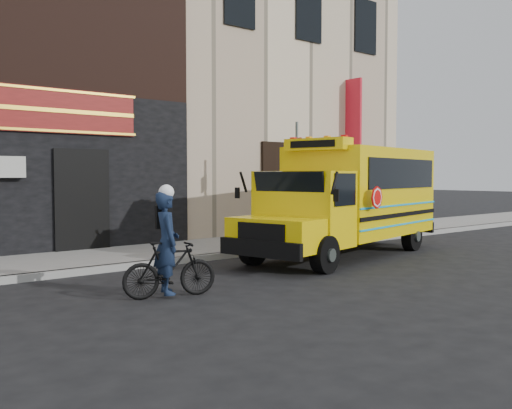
{
  "coord_description": "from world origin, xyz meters",
  "views": [
    {
      "loc": [
        -9.02,
        -8.7,
        2.07
      ],
      "look_at": [
        -0.32,
        1.85,
        1.35
      ],
      "focal_mm": 40.0,
      "sensor_mm": 36.0,
      "label": 1
    }
  ],
  "objects_px": {
    "bicycle": "(170,269)",
    "cyclist": "(167,246)",
    "school_bus": "(350,196)",
    "sign_pole": "(297,179)"
  },
  "relations": [
    {
      "from": "bicycle",
      "to": "cyclist",
      "type": "height_order",
      "value": "cyclist"
    },
    {
      "from": "bicycle",
      "to": "cyclist",
      "type": "distance_m",
      "value": 0.4
    },
    {
      "from": "school_bus",
      "to": "bicycle",
      "type": "height_order",
      "value": "school_bus"
    },
    {
      "from": "school_bus",
      "to": "sign_pole",
      "type": "bearing_deg",
      "value": 95.61
    },
    {
      "from": "cyclist",
      "to": "bicycle",
      "type": "bearing_deg",
      "value": -163.21
    },
    {
      "from": "school_bus",
      "to": "sign_pole",
      "type": "relative_size",
      "value": 2.03
    },
    {
      "from": "sign_pole",
      "to": "cyclist",
      "type": "height_order",
      "value": "sign_pole"
    },
    {
      "from": "sign_pole",
      "to": "cyclist",
      "type": "distance_m",
      "value": 6.97
    },
    {
      "from": "school_bus",
      "to": "cyclist",
      "type": "distance_m",
      "value": 6.46
    },
    {
      "from": "school_bus",
      "to": "cyclist",
      "type": "bearing_deg",
      "value": -167.27
    }
  ]
}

